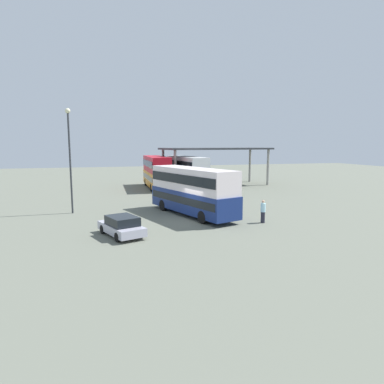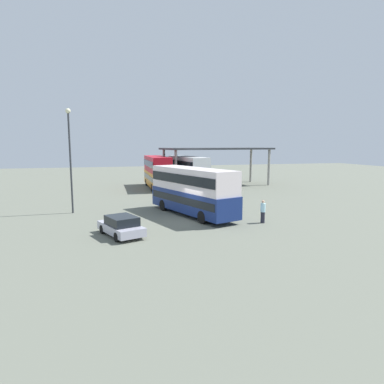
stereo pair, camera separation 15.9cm
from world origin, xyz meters
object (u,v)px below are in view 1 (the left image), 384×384
(parked_hatchback, at_px, (122,226))
(double_decker_mid_row, at_px, (187,171))
(double_decker_main, at_px, (192,189))
(pedestrian_waiting, at_px, (263,211))
(double_decker_near_canopy, at_px, (156,171))
(lamppost_tall, at_px, (70,149))

(parked_hatchback, relative_size, double_decker_mid_row, 0.41)
(double_decker_main, bearing_deg, pedestrian_waiting, -151.75)
(double_decker_main, relative_size, double_decker_near_canopy, 0.96)
(double_decker_main, relative_size, double_decker_mid_row, 0.98)
(double_decker_near_canopy, relative_size, pedestrian_waiting, 6.08)
(double_decker_main, bearing_deg, lamppost_tall, 51.99)
(parked_hatchback, relative_size, double_decker_near_canopy, 0.40)
(parked_hatchback, distance_m, lamppost_tall, 10.79)
(lamppost_tall, height_order, pedestrian_waiting, lamppost_tall)
(parked_hatchback, height_order, double_decker_near_canopy, double_decker_near_canopy)
(parked_hatchback, relative_size, lamppost_tall, 0.48)
(double_decker_near_canopy, relative_size, double_decker_mid_row, 1.02)
(pedestrian_waiting, bearing_deg, double_decker_near_canopy, -57.75)
(parked_hatchback, xyz_separation_m, lamppost_tall, (-3.61, 8.90, 4.92))
(double_decker_main, bearing_deg, parked_hatchback, 111.89)
(parked_hatchback, distance_m, pedestrian_waiting, 10.84)
(double_decker_mid_row, distance_m, lamppost_tall, 20.13)
(parked_hatchback, height_order, lamppost_tall, lamppost_tall)
(double_decker_mid_row, relative_size, lamppost_tall, 1.17)
(double_decker_main, height_order, double_decker_mid_row, double_decker_mid_row)
(double_decker_main, xyz_separation_m, parked_hatchback, (-6.32, -5.23, -1.55))
(pedestrian_waiting, bearing_deg, parked_hatchback, 26.85)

